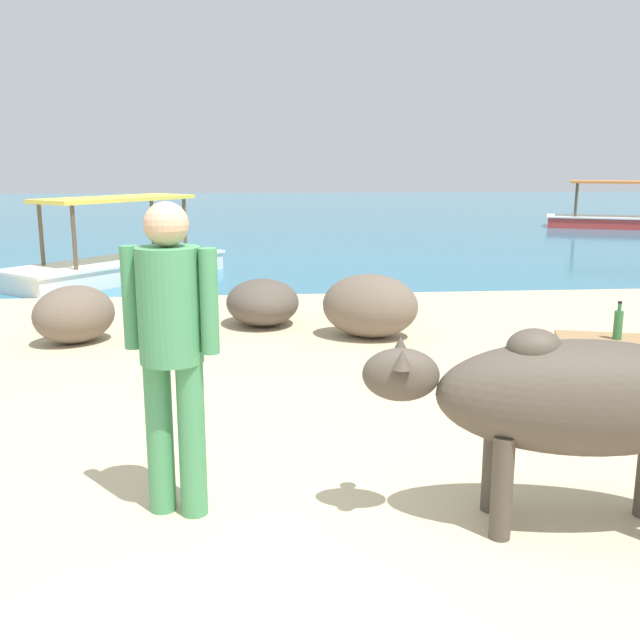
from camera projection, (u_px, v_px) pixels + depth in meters
The scene contains 12 objects.
sand_beach at pixel (278, 584), 3.21m from camera, with size 18.00×14.00×0.04m, color #CCB78E.
water_surface at pixel (257, 216), 24.62m from camera, with size 60.00×36.00×0.03m, color teal.
cow at pixel (573, 399), 3.54m from camera, with size 1.83×0.76×1.02m.
low_bench_table at pixel (608, 348), 5.61m from camera, with size 0.85×0.64×0.47m.
bottle at pixel (618, 324), 5.54m from camera, with size 0.07×0.07×0.30m.
person_standing at pixel (171, 337), 3.63m from camera, with size 0.49×0.32×1.62m.
shore_rock_large at pixel (370, 306), 7.55m from camera, with size 1.00×0.75×0.66m, color #6B5B4C.
shore_rock_medium at pixel (263, 302), 8.13m from camera, with size 0.93×0.81×0.52m, color brown.
shore_rock_small at pixel (172, 325), 7.36m from camera, with size 0.60×0.56×0.35m, color gray.
shore_rock_flat at pixel (74, 314), 7.32m from camera, with size 0.83×0.64×0.59m, color #6B5B4C.
boat_white at pixel (119, 262), 11.40m from camera, with size 3.25×3.55×1.29m.
boat_red at pixel (616, 218), 20.14m from camera, with size 3.83×2.49×1.29m.
Camera 1 is at (-0.07, -2.89, 1.85)m, focal length 40.74 mm.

